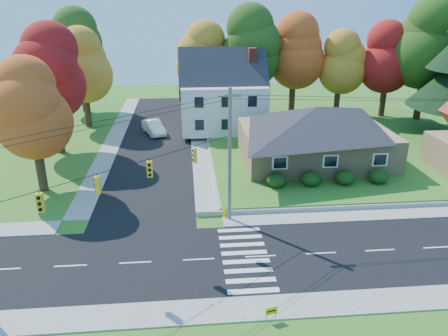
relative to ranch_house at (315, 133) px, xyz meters
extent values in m
plane|color=#3D7923|center=(-8.00, -16.00, -3.27)|extent=(120.00, 120.00, 0.00)
cube|color=black|center=(-8.00, -16.00, -3.26)|extent=(90.00, 8.00, 0.02)
cube|color=black|center=(-16.00, 10.00, -3.25)|extent=(8.00, 44.00, 0.02)
cube|color=#9C9A90|center=(-8.00, -11.00, -3.23)|extent=(90.00, 2.00, 0.08)
cube|color=#9C9A90|center=(-8.00, -21.00, -3.23)|extent=(90.00, 2.00, 0.08)
cube|color=#3D7923|center=(5.00, 5.00, -3.02)|extent=(30.00, 30.00, 0.50)
cube|color=tan|center=(0.00, 0.00, -1.17)|extent=(14.00, 10.00, 3.20)
pyramid|color=#26262B|center=(0.00, 0.00, 1.53)|extent=(14.60, 10.60, 2.20)
cube|color=silver|center=(-8.00, 12.00, 0.03)|extent=(10.00, 8.00, 5.60)
pyramid|color=#26262B|center=(-8.00, 12.00, 4.03)|extent=(10.40, 8.40, 2.40)
cube|color=brown|center=(-4.50, 12.00, 2.03)|extent=(0.90, 0.90, 9.60)
ellipsoid|color=#163A10|center=(-5.00, -6.20, -2.13)|extent=(1.70, 1.70, 1.27)
ellipsoid|color=#163A10|center=(-2.00, -6.20, -2.13)|extent=(1.70, 1.70, 1.27)
ellipsoid|color=#163A10|center=(1.00, -6.20, -2.13)|extent=(1.70, 1.70, 1.27)
ellipsoid|color=#163A10|center=(4.00, -6.20, -2.13)|extent=(1.70, 1.70, 1.27)
cylinder|color=#666059|center=(-9.50, -10.80, 1.73)|extent=(0.26, 0.26, 10.00)
cube|color=#666059|center=(-9.50, -10.80, 6.13)|extent=(1.60, 0.12, 0.12)
cube|color=gold|center=(-20.00, -19.20, 2.68)|extent=(0.34, 0.26, 1.00)
cube|color=gold|center=(-17.50, -17.20, 2.68)|extent=(0.26, 0.34, 1.00)
cube|color=gold|center=(-14.80, -15.05, 2.68)|extent=(0.34, 0.26, 1.00)
cube|color=gold|center=(-12.00, -12.80, 2.68)|extent=(0.26, 0.34, 1.00)
cylinder|color=black|center=(-16.00, -16.00, 3.33)|extent=(13.02, 10.43, 0.04)
cylinder|color=#3F2A19|center=(-10.00, 18.00, -0.07)|extent=(0.80, 0.80, 5.40)
sphere|color=#BB8024|center=(-10.00, 18.00, 3.83)|extent=(6.72, 6.72, 6.72)
sphere|color=#BB8024|center=(-10.00, 18.00, 5.51)|extent=(5.91, 5.91, 5.91)
sphere|color=#BB8024|center=(-10.00, 18.00, 7.19)|extent=(5.11, 5.11, 5.11)
cylinder|color=#3F2A19|center=(-4.00, 17.00, 0.38)|extent=(0.86, 0.86, 6.30)
sphere|color=#2A5116|center=(-4.00, 17.00, 4.93)|extent=(7.84, 7.84, 7.84)
sphere|color=#2A5116|center=(-4.00, 17.00, 6.89)|extent=(6.90, 6.90, 6.90)
sphere|color=#2A5116|center=(-4.00, 17.00, 8.85)|extent=(5.96, 5.96, 5.96)
cylinder|color=#3F2A19|center=(2.00, 18.00, 0.16)|extent=(0.83, 0.83, 5.85)
sphere|color=#C84D1B|center=(2.00, 18.00, 4.38)|extent=(7.28, 7.28, 7.28)
sphere|color=#C84D1B|center=(2.00, 18.00, 6.20)|extent=(6.41, 6.41, 6.41)
sphere|color=#C84D1B|center=(2.00, 18.00, 8.02)|extent=(5.53, 5.53, 5.53)
cylinder|color=#3F2A19|center=(8.00, 17.00, -0.29)|extent=(0.77, 0.77, 4.95)
sphere|color=#BB8024|center=(8.00, 17.00, 3.28)|extent=(6.16, 6.16, 6.16)
sphere|color=#BB8024|center=(8.00, 17.00, 4.82)|extent=(5.42, 5.42, 5.42)
sphere|color=#BB8024|center=(8.00, 17.00, 6.36)|extent=(4.68, 4.68, 4.68)
cylinder|color=#3F2A19|center=(14.00, 16.00, -0.07)|extent=(0.80, 0.80, 5.40)
sphere|color=maroon|center=(14.00, 16.00, 3.83)|extent=(6.72, 6.72, 6.72)
sphere|color=maroon|center=(14.00, 16.00, 5.51)|extent=(5.91, 5.91, 5.91)
sphere|color=maroon|center=(14.00, 16.00, 7.19)|extent=(5.11, 5.11, 5.11)
cylinder|color=#3F2A19|center=(18.00, 14.00, 0.61)|extent=(0.89, 0.89, 6.75)
sphere|color=#2A5116|center=(18.00, 14.00, 5.48)|extent=(8.40, 8.40, 8.40)
sphere|color=#2A5116|center=(18.00, 14.00, 7.58)|extent=(7.39, 7.39, 7.39)
sphere|color=#2A5116|center=(18.00, 14.00, 9.68)|extent=(6.38, 6.38, 6.38)
cylinder|color=#3F2A19|center=(-25.00, -4.00, -0.79)|extent=(0.77, 0.77, 4.95)
sphere|color=#C84D1B|center=(-25.00, -4.00, 2.78)|extent=(6.16, 6.16, 6.16)
sphere|color=#C84D1B|center=(-25.00, -4.00, 4.32)|extent=(5.42, 5.42, 5.42)
sphere|color=#C84D1B|center=(-25.00, -4.00, 5.86)|extent=(4.68, 4.68, 4.68)
cylinder|color=#3F2A19|center=(-26.00, 6.00, -0.34)|extent=(0.83, 0.83, 5.85)
sphere|color=maroon|center=(-26.00, 6.00, 3.88)|extent=(7.28, 7.28, 7.28)
sphere|color=maroon|center=(-26.00, 6.00, 5.70)|extent=(6.41, 6.41, 6.41)
sphere|color=maroon|center=(-26.00, 6.00, 7.52)|extent=(5.53, 5.53, 5.53)
cylinder|color=#3F2A19|center=(-25.00, 16.00, -0.57)|extent=(0.80, 0.80, 5.40)
sphere|color=#BB8024|center=(-25.00, 16.00, 3.33)|extent=(6.72, 6.72, 6.72)
sphere|color=#BB8024|center=(-25.00, 16.00, 5.01)|extent=(5.91, 5.91, 5.91)
sphere|color=#BB8024|center=(-25.00, 16.00, 6.69)|extent=(5.11, 5.11, 5.11)
cylinder|color=#3F2A19|center=(-27.00, 24.00, -0.12)|extent=(0.86, 0.86, 6.30)
sphere|color=#2A5116|center=(-27.00, 24.00, 4.43)|extent=(7.84, 7.84, 7.84)
sphere|color=#2A5116|center=(-27.00, 24.00, 6.39)|extent=(6.90, 6.90, 6.90)
sphere|color=#2A5116|center=(-27.00, 24.00, 8.35)|extent=(5.96, 5.96, 5.96)
imported|color=silver|center=(-16.46, 11.92, -2.42)|extent=(3.34, 5.29, 1.65)
cylinder|color=#FFC000|center=(-9.84, -10.43, -3.22)|extent=(0.32, 0.32, 0.09)
cylinder|color=#FFC000|center=(-9.84, -10.43, -2.95)|extent=(0.21, 0.21, 0.49)
sphere|color=#FFC000|center=(-9.84, -10.43, -2.66)|extent=(0.23, 0.23, 0.23)
cylinder|color=#FFC000|center=(-9.84, -10.43, -2.86)|extent=(0.41, 0.25, 0.11)
cylinder|color=black|center=(-8.70, -21.96, -2.99)|extent=(0.02, 0.02, 0.55)
cylinder|color=black|center=(-8.22, -21.96, -2.99)|extent=(0.02, 0.02, 0.55)
cube|color=#E8E706|center=(-8.46, -21.96, -2.66)|extent=(0.64, 0.19, 0.44)
camera|label=1|loc=(-12.52, -39.83, 12.39)|focal=35.00mm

